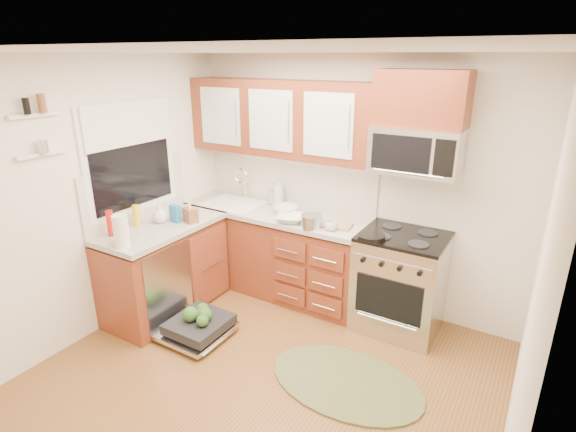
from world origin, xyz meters
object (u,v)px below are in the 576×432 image
Objects in this scene: skillet at (371,237)px; bowl_a at (290,219)px; range at (400,282)px; cup at (331,226)px; microwave at (416,150)px; sink at (234,214)px; dishwasher at (196,327)px; stock_pot at (312,221)px; upper_cabinets at (280,118)px; paper_towel_roll at (121,231)px; bowl_b at (286,210)px; cutting_board at (335,225)px; rug at (346,382)px.

skillet is 0.87× the size of bowl_a.
cup reaches higher than range.
sink is at bearing -176.15° from microwave.
stock_pot is at bearing 52.59° from dishwasher.
upper_cabinets is 7.28× the size of paper_towel_roll.
microwave is 2.55m from dishwasher.
dishwasher is at bearing -146.30° from skillet.
stock_pot is 1.71m from paper_towel_roll.
bowl_a is at bearing -164.61° from microwave.
bowl_a is 0.24m from bowl_b.
microwave is 3.16× the size of skillet.
paper_towel_roll reaches higher than cutting_board.
cup is at bearing 0.00° from bowl_a.
sink is at bearing 169.64° from stock_pot.
microwave is at bearing 39.07° from dishwasher.
cup reaches higher than bowl_a.
cup is at bearing -155.05° from microwave.
stock_pot reaches higher than sink.
microwave reaches higher than bowl_a.
range is at bearing -0.07° from bowl_b.
microwave is 2.63m from paper_towel_roll.
bowl_b reaches higher than skillet.
dishwasher is 1.45m from bowl_b.
stock_pot is 0.79× the size of bowl_b.
microwave is at bearing 59.21° from skillet.
upper_cabinets is 1.02m from bowl_a.
cutting_board is at bearing 15.71° from bowl_a.
upper_cabinets is 0.93m from bowl_b.
sink is 5.58× the size of cup.
dishwasher is at bearing -70.80° from sink.
cutting_board reaches higher than sink.
dishwasher is at bearing -115.34° from bowl_a.
paper_towel_roll is at bearing -142.25° from microwave.
microwave is at bearing 37.75° from paper_towel_roll.
stock_pot is (-0.84, -0.21, 0.51)m from range.
bowl_a is at bearing -11.44° from sink.
upper_cabinets is at bearing 16.45° from sink.
skillet reaches higher than cutting_board.
cup is (1.29, -0.17, 0.17)m from sink.
sink is 0.49× the size of rug.
upper_cabinets is at bearing 83.96° from dishwasher.
bowl_b is (-1.17, 1.00, 0.96)m from rug.
skillet is at bearing -18.44° from upper_cabinets.
sink is at bearing 109.20° from dishwasher.
stock_pot is 0.75× the size of paper_towel_roll.
dishwasher is at bearing -140.93° from microwave.
cutting_board is (0.75, -0.20, -0.94)m from upper_cabinets.
bowl_b is at bearing 166.29° from skillet.
stock_pot is 0.47m from bowl_b.
upper_cabinets is 1.54m from skillet.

